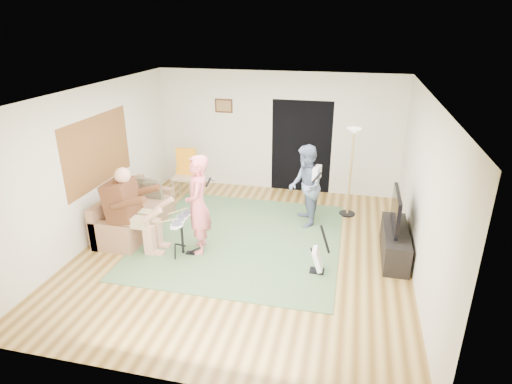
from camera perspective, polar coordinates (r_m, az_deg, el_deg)
floor at (r=7.51m, az=-1.48°, el=-7.71°), size 6.00×6.00×0.00m
walls at (r=6.94m, az=-1.59°, el=2.00°), size 5.50×6.00×2.70m
ceiling at (r=6.60m, az=-1.71°, el=13.07°), size 6.00×6.00×0.00m
window_blinds at (r=8.15m, az=-20.32°, el=5.17°), size 0.00×2.05×2.05m
doorway at (r=9.74m, az=6.06°, el=5.99°), size 2.10×0.00×2.10m
picture_frame at (r=9.91m, az=-4.32°, el=11.39°), size 0.42×0.03×0.32m
area_rug at (r=7.86m, az=-1.97°, el=-6.22°), size 3.55×3.65×0.02m
sofa at (r=8.44m, az=-16.20°, el=-3.20°), size 0.78×1.88×0.76m
drummer at (r=7.60m, az=-15.92°, el=-3.39°), size 0.96×0.54×1.48m
drum_kit at (r=7.36m, az=-9.81°, el=-6.03°), size 0.38×0.68×0.70m
singer at (r=7.18m, az=-7.74°, el=-1.73°), size 0.57×0.72×1.72m
microphone at (r=6.95m, az=-6.37°, el=1.31°), size 0.06×0.06×0.24m
guitarist at (r=8.14m, az=6.62°, el=0.76°), size 0.78×0.90×1.59m
guitar_held at (r=8.02m, az=8.12°, el=2.54°), size 0.23×0.61×0.26m
guitar_spare at (r=6.85m, az=8.28°, el=-8.84°), size 0.30×0.27×0.83m
torchiere_lamp at (r=8.56m, az=12.68°, el=4.62°), size 0.32×0.32×1.81m
dining_chair at (r=9.59m, az=-9.39°, el=1.42°), size 0.50×0.52×1.10m
tv_cabinet at (r=7.57m, az=18.01°, el=-6.48°), size 0.40×1.40×0.50m
television at (r=7.31m, az=18.17°, el=-2.32°), size 0.06×1.00×0.60m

